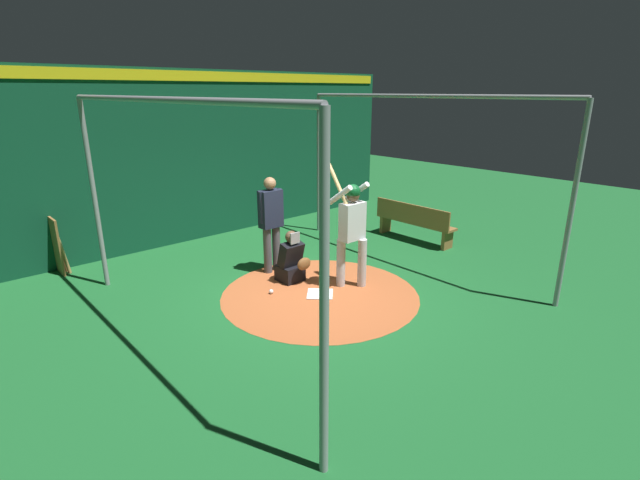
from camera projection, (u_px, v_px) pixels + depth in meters
The scene contains 11 objects.
ground_plane at pixel (320, 295), 7.67m from camera, with size 27.47×27.47×0.00m, color #195B28.
dirt_circle at pixel (320, 294), 7.67m from camera, with size 3.26×3.26×0.01m, color #AD562D.
home_plate at pixel (320, 294), 7.67m from camera, with size 0.42×0.42×0.01m, color white.
batter at pixel (352, 225), 7.70m from camera, with size 0.68×0.49×2.12m.
catcher at pixel (292, 262), 8.12m from camera, with size 0.58×0.40×0.93m.
umpire at pixel (271, 219), 8.38m from camera, with size 0.22×0.49×1.77m.
back_wall at pixel (190, 157), 10.09m from camera, with size 0.22×11.47×3.66m.
cage_frame at pixel (320, 162), 7.00m from camera, with size 5.65×5.02×3.16m.
bat_rack at pixel (57, 247), 8.48m from camera, with size 0.58×0.17×1.05m.
bench at pixel (414, 221), 10.30m from camera, with size 1.94×0.36×0.85m.
baseball_0 at pixel (271, 292), 7.68m from camera, with size 0.07×0.07×0.07m, color white.
Camera 1 is at (5.21, -4.71, 3.22)m, focal length 26.03 mm.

